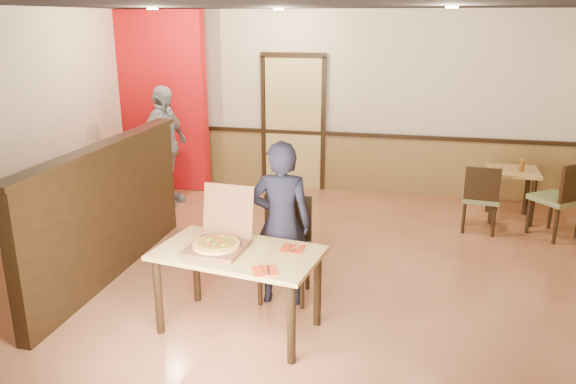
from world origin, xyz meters
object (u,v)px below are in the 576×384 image
side_table (512,182)px  passerby (164,146)px  diner (281,224)px  pizza_box (219,241)px  side_chair_right (562,196)px  main_table (238,262)px  side_chair_left (481,196)px  diner_chair (286,243)px  condiment (522,166)px

side_table → passerby: 4.92m
diner → pizza_box: 0.70m
side_chair_right → pizza_box: size_ratio=1.69×
main_table → side_chair_left: (2.31, 2.96, -0.15)m
side_chair_right → passerby: passerby is taller
side_chair_right → main_table: bearing=3.1°
side_chair_right → passerby: 5.41m
side_chair_left → pizza_box: pizza_box is taller
passerby → pizza_box: passerby is taller
diner_chair → passerby: bearing=130.8°
diner → pizza_box: (-0.43, -0.56, 0.01)m
side_chair_right → side_table: size_ratio=1.43×
side_chair_right → diner: bearing=-1.0°
diner_chair → pizza_box: 0.88m
side_table → diner: bearing=-130.2°
main_table → side_chair_left: side_chair_left is taller
side_chair_left → diner_chair: bearing=53.2°
side_chair_right → side_chair_left: bearing=-38.7°
side_chair_right → passerby: size_ratio=0.57×
pizza_box → side_chair_left: bearing=54.1°
condiment → passerby: bearing=-176.3°
side_chair_right → pizza_box: 4.53m
main_table → diner: diner is taller
side_chair_left → side_chair_right: bearing=-173.5°
main_table → pizza_box: 0.25m
diner → condiment: (2.61, 2.91, -0.02)m
diner → diner_chair: bearing=-99.5°
passerby → condiment: 4.99m
side_chair_left → condiment: 0.82m
diner → side_table: bearing=-136.7°
main_table → side_chair_right: bearing=51.2°
diner → pizza_box: bearing=46.2°
side_chair_left → pizza_box: 3.86m
side_chair_right → diner: size_ratio=0.63×
diner_chair → side_table: diner_chair is taller
pizza_box → side_chair_right: bearing=44.9°
diner_chair → condiment: size_ratio=6.10×
side_chair_right → side_table: (-0.50, 0.61, -0.02)m
diner_chair → passerby: passerby is taller
side_table → pizza_box: pizza_box is taller
side_table → diner_chair: bearing=-131.6°
diner_chair → condiment: bearing=43.2°
diner_chair → side_chair_left: diner_chair is taller
main_table → condiment: 4.51m
side_chair_left → pizza_box: size_ratio=1.51×
side_chair_right → pizza_box: (-3.44, -2.94, 0.27)m
diner_chair → passerby: (-2.38, 2.44, 0.33)m
side_chair_right → side_table: 0.79m
diner_chair → side_table: size_ratio=1.42×
diner_chair → pizza_box: pizza_box is taller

